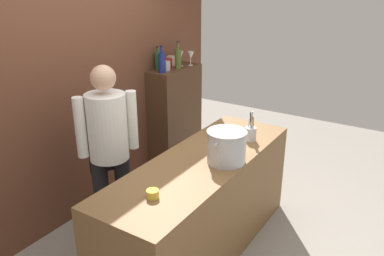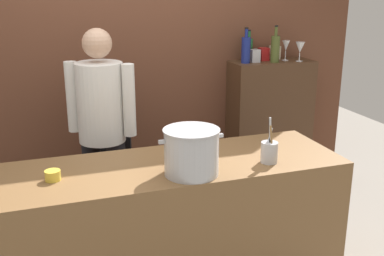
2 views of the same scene
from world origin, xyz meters
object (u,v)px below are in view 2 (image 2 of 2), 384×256
at_px(wine_glass_wide, 300,48).
at_px(wine_glass_tall, 286,46).
at_px(wine_bottle_olive, 275,48).
at_px(spice_tin_red, 264,54).
at_px(chef, 102,124).
at_px(utensil_crock, 269,151).
at_px(spice_tin_cream, 275,52).
at_px(stockpot_large, 191,152).
at_px(wine_bottle_green, 249,49).
at_px(wine_bottle_cobalt, 246,49).
at_px(spice_tin_silver, 255,56).
at_px(butter_jar, 53,175).

bearing_deg(wine_glass_wide, wine_glass_tall, 138.67).
bearing_deg(wine_glass_wide, wine_bottle_olive, 173.13).
bearing_deg(spice_tin_red, chef, -162.57).
xyz_separation_m(utensil_crock, wine_bottle_olive, (0.72, 1.30, 0.43)).
bearing_deg(spice_tin_cream, stockpot_large, -131.68).
bearing_deg(wine_glass_wide, stockpot_large, -138.67).
bearing_deg(wine_bottle_green, utensil_crock, -110.41).
distance_m(wine_bottle_green, spice_tin_cream, 0.27).
relative_size(wine_bottle_green, wine_bottle_cobalt, 0.89).
bearing_deg(spice_tin_red, wine_glass_tall, -19.40).
relative_size(chef, wine_glass_tall, 9.18).
relative_size(stockpot_large, wine_glass_tall, 2.13).
relative_size(chef, wine_glass_wide, 9.56).
relative_size(utensil_crock, spice_tin_silver, 2.59).
xyz_separation_m(stockpot_large, spice_tin_silver, (1.06, 1.38, 0.30)).
relative_size(butter_jar, spice_tin_cream, 0.73).
bearing_deg(wine_bottle_cobalt, chef, -162.94).
distance_m(butter_jar, wine_bottle_cobalt, 2.15).
xyz_separation_m(wine_bottle_green, spice_tin_cream, (0.26, -0.00, -0.05)).
xyz_separation_m(chef, stockpot_large, (0.37, -0.95, 0.07)).
bearing_deg(spice_tin_red, spice_tin_silver, -154.18).
relative_size(wine_bottle_green, wine_bottle_olive, 0.85).
xyz_separation_m(wine_bottle_olive, spice_tin_silver, (-0.17, 0.06, -0.07)).
distance_m(wine_bottle_green, spice_tin_red, 0.14).
distance_m(butter_jar, spice_tin_silver, 2.23).
bearing_deg(spice_tin_red, wine_bottle_green, 159.38).
height_order(wine_bottle_olive, wine_glass_wide, wine_bottle_olive).
distance_m(chef, spice_tin_silver, 1.54).
distance_m(wine_glass_tall, spice_tin_red, 0.21).
bearing_deg(spice_tin_silver, wine_glass_tall, -1.48).
height_order(wine_glass_tall, spice_tin_silver, wine_glass_tall).
bearing_deg(spice_tin_silver, stockpot_large, -127.66).
height_order(wine_bottle_green, wine_bottle_cobalt, wine_bottle_cobalt).
xyz_separation_m(chef, wine_glass_tall, (1.74, 0.42, 0.44)).
distance_m(utensil_crock, wine_glass_tall, 1.66).
bearing_deg(stockpot_large, wine_glass_wide, 41.33).
relative_size(chef, wine_bottle_green, 6.03).
relative_size(wine_bottle_olive, spice_tin_red, 2.81).
distance_m(utensil_crock, wine_glass_wide, 1.64).
distance_m(wine_bottle_olive, wine_glass_tall, 0.15).
height_order(wine_bottle_cobalt, spice_tin_cream, wine_bottle_cobalt).
bearing_deg(stockpot_large, chef, 111.25).
xyz_separation_m(stockpot_large, wine_bottle_green, (1.05, 1.48, 0.35)).
distance_m(wine_bottle_olive, spice_tin_silver, 0.19).
relative_size(stockpot_large, wine_bottle_olive, 1.20).
bearing_deg(butter_jar, wine_bottle_olive, 30.03).
bearing_deg(wine_glass_tall, spice_tin_red, 160.60).
distance_m(wine_bottle_green, wine_bottle_olive, 0.24).
bearing_deg(wine_bottle_cobalt, wine_bottle_olive, -9.46).
height_order(stockpot_large, wine_bottle_green, wine_bottle_green).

